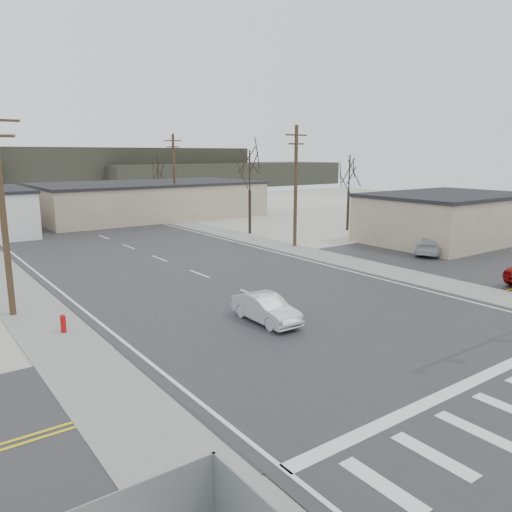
{
  "coord_description": "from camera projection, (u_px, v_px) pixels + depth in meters",
  "views": [
    {
      "loc": [
        -15.54,
        -13.69,
        7.71
      ],
      "look_at": [
        -0.93,
        6.45,
        2.6
      ],
      "focal_mm": 35.0,
      "sensor_mm": 36.0,
      "label": 1
    }
  ],
  "objects": [
    {
      "name": "building_lot",
      "position": [
        446.0,
        218.0,
        44.23
      ],
      "size": [
        14.3,
        10.3,
        4.3
      ],
      "color": "tan",
      "rests_on": "ground"
    },
    {
      "name": "car_far_a",
      "position": [
        127.0,
        215.0,
        56.88
      ],
      "size": [
        4.39,
        6.33,
        1.7
      ],
      "primitive_type": "imported",
      "rotation": [
        0.0,
        0.0,
        3.52
      ],
      "color": "black",
      "rests_on": "main_road"
    },
    {
      "name": "car_parked_dark_b",
      "position": [
        473.0,
        238.0,
        41.84
      ],
      "size": [
        4.72,
        3.08,
        1.47
      ],
      "primitive_type": "imported",
      "rotation": [
        0.0,
        0.0,
        1.95
      ],
      "color": "black",
      "rests_on": "parking_lot"
    },
    {
      "name": "tree_lot",
      "position": [
        349.0,
        175.0,
        50.32
      ],
      "size": [
        3.52,
        3.52,
        7.84
      ],
      "color": "#2F241C",
      "rests_on": "ground"
    },
    {
      "name": "car_parked_silver",
      "position": [
        430.0,
        245.0,
        38.8
      ],
      "size": [
        4.99,
        3.82,
        1.35
      ],
      "primitive_type": "imported",
      "rotation": [
        0.0,
        0.0,
        2.05
      ],
      "color": "#B0B8BC",
      "rests_on": "parking_lot"
    },
    {
      "name": "main_road",
      "position": [
        192.0,
        271.0,
        33.23
      ],
      "size": [
        18.0,
        110.0,
        0.05
      ],
      "primitive_type": "cube",
      "color": "#28292B",
      "rests_on": "ground"
    },
    {
      "name": "upole_left_b",
      "position": [
        2.0,
        208.0,
        23.19
      ],
      "size": [
        2.2,
        0.3,
        10.0
      ],
      "color": "#483021",
      "rests_on": "ground"
    },
    {
      "name": "ground",
      "position": [
        362.0,
        337.0,
        21.34
      ],
      "size": [
        140.0,
        140.0,
        0.0
      ],
      "primitive_type": "plane",
      "color": "silver",
      "rests_on": "ground"
    },
    {
      "name": "fire_hydrant",
      "position": [
        63.0,
        324.0,
        21.73
      ],
      "size": [
        0.24,
        0.24,
        0.87
      ],
      "color": "#A50C0C",
      "rests_on": "ground"
    },
    {
      "name": "hill_right",
      "position": [
        224.0,
        175.0,
        120.91
      ],
      "size": [
        60.0,
        18.0,
        5.5
      ],
      "primitive_type": "cube",
      "color": "#333026",
      "rests_on": "ground"
    },
    {
      "name": "car_far_b",
      "position": [
        21.0,
        217.0,
        55.76
      ],
      "size": [
        3.21,
        4.53,
        1.43
      ],
      "primitive_type": "imported",
      "rotation": [
        0.0,
        0.0,
        -0.4
      ],
      "color": "black",
      "rests_on": "main_road"
    },
    {
      "name": "upole_right_a",
      "position": [
        296.0,
        184.0,
        41.18
      ],
      "size": [
        2.2,
        0.3,
        10.0
      ],
      "color": "#483021",
      "rests_on": "ground"
    },
    {
      "name": "tree_right_far",
      "position": [
        158.0,
        169.0,
        70.08
      ],
      "size": [
        3.52,
        3.52,
        7.84
      ],
      "color": "#2F241C",
      "rests_on": "ground"
    },
    {
      "name": "tree_right_mid",
      "position": [
        250.0,
        173.0,
        47.95
      ],
      "size": [
        3.74,
        3.74,
        8.33
      ],
      "color": "#2F241C",
      "rests_on": "ground"
    },
    {
      "name": "upole_right_b",
      "position": [
        174.0,
        175.0,
        58.62
      ],
      "size": [
        2.2,
        0.3,
        10.0
      ],
      "color": "#483021",
      "rests_on": "ground"
    },
    {
      "name": "sedan_crossing",
      "position": [
        266.0,
        308.0,
        23.05
      ],
      "size": [
        1.39,
        3.92,
        1.29
      ],
      "primitive_type": "imported",
      "rotation": [
        0.0,
        0.0,
        -0.01
      ],
      "color": "#ACB2B7",
      "rests_on": "main_road"
    },
    {
      "name": "hill_center",
      "position": [
        68.0,
        169.0,
        105.18
      ],
      "size": [
        80.0,
        18.0,
        9.0
      ],
      "primitive_type": "cube",
      "color": "#333026",
      "rests_on": "ground"
    },
    {
      "name": "sidewalk_right",
      "position": [
        272.0,
        244.0,
        43.29
      ],
      "size": [
        3.0,
        90.0,
        0.06
      ],
      "primitive_type": "cube",
      "color": "gray",
      "rests_on": "ground"
    },
    {
      "name": "sidewalk_left",
      "position": [
        3.0,
        279.0,
        31.09
      ],
      "size": [
        3.0,
        90.0,
        0.06
      ],
      "primitive_type": "cube",
      "color": "gray",
      "rests_on": "ground"
    },
    {
      "name": "cross_road",
      "position": [
        362.0,
        337.0,
        21.34
      ],
      "size": [
        90.0,
        10.0,
        0.04
      ],
      "primitive_type": "cube",
      "color": "#28292B",
      "rests_on": "ground"
    },
    {
      "name": "car_parked_dark_a",
      "position": [
        435.0,
        239.0,
        41.59
      ],
      "size": [
        4.6,
        2.75,
        1.47
      ],
      "primitive_type": "imported",
      "rotation": [
        0.0,
        0.0,
        1.82
      ],
      "color": "black",
      "rests_on": "parking_lot"
    },
    {
      "name": "building_right_far",
      "position": [
        149.0,
        200.0,
        61.55
      ],
      "size": [
        26.3,
        14.3,
        4.3
      ],
      "color": "tan",
      "rests_on": "ground"
    },
    {
      "name": "parking_lot",
      "position": [
        484.0,
        258.0,
        37.6
      ],
      "size": [
        18.0,
        20.0,
        0.03
      ],
      "primitive_type": "cube",
      "color": "#28292B",
      "rests_on": "ground"
    }
  ]
}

